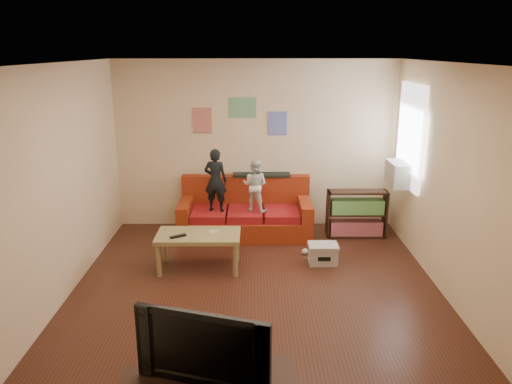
{
  "coord_description": "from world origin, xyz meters",
  "views": [
    {
      "loc": [
        -0.02,
        -5.44,
        2.85
      ],
      "look_at": [
        0.0,
        0.8,
        1.05
      ],
      "focal_mm": 35.0,
      "sensor_mm": 36.0,
      "label": 1
    }
  ],
  "objects_px": {
    "child_b": "(255,185)",
    "bookshelf": "(356,216)",
    "coffee_table": "(198,239)",
    "file_box": "(323,254)",
    "television": "(207,342)",
    "sofa": "(246,215)",
    "child_a": "(216,180)"
  },
  "relations": [
    {
      "from": "child_b",
      "to": "bookshelf",
      "type": "xyz_separation_m",
      "value": [
        1.59,
        0.04,
        -0.51
      ]
    },
    {
      "from": "coffee_table",
      "to": "file_box",
      "type": "xyz_separation_m",
      "value": [
        1.68,
        0.16,
        -0.28
      ]
    },
    {
      "from": "bookshelf",
      "to": "television",
      "type": "distance_m",
      "value": 4.64
    },
    {
      "from": "child_b",
      "to": "bookshelf",
      "type": "distance_m",
      "value": 1.67
    },
    {
      "from": "sofa",
      "to": "television",
      "type": "xyz_separation_m",
      "value": [
        -0.21,
        -4.32,
        0.48
      ]
    },
    {
      "from": "child_a",
      "to": "file_box",
      "type": "xyz_separation_m",
      "value": [
        1.53,
        -1.01,
        -0.78
      ]
    },
    {
      "from": "child_b",
      "to": "television",
      "type": "relative_size",
      "value": 0.8
    },
    {
      "from": "television",
      "to": "sofa",
      "type": "bearing_deg",
      "value": 104.26
    },
    {
      "from": "television",
      "to": "bookshelf",
      "type": "bearing_deg",
      "value": 82.13
    },
    {
      "from": "sofa",
      "to": "television",
      "type": "height_order",
      "value": "television"
    },
    {
      "from": "sofa",
      "to": "coffee_table",
      "type": "distance_m",
      "value": 1.47
    },
    {
      "from": "file_box",
      "to": "child_b",
      "type": "bearing_deg",
      "value": 132.82
    },
    {
      "from": "child_b",
      "to": "file_box",
      "type": "bearing_deg",
      "value": 153.21
    },
    {
      "from": "child_b",
      "to": "file_box",
      "type": "height_order",
      "value": "child_b"
    },
    {
      "from": "coffee_table",
      "to": "television",
      "type": "xyz_separation_m",
      "value": [
        0.4,
        -2.98,
        0.36
      ]
    },
    {
      "from": "child_a",
      "to": "coffee_table",
      "type": "xyz_separation_m",
      "value": [
        -0.15,
        -1.17,
        -0.49
      ]
    },
    {
      "from": "child_b",
      "to": "file_box",
      "type": "xyz_separation_m",
      "value": [
        0.93,
        -1.01,
        -0.7
      ]
    },
    {
      "from": "file_box",
      "to": "television",
      "type": "relative_size",
      "value": 0.39
    },
    {
      "from": "sofa",
      "to": "file_box",
      "type": "xyz_separation_m",
      "value": [
        1.08,
        -1.18,
        -0.16
      ]
    },
    {
      "from": "sofa",
      "to": "coffee_table",
      "type": "xyz_separation_m",
      "value": [
        -0.6,
        -1.34,
        0.12
      ]
    },
    {
      "from": "television",
      "to": "child_b",
      "type": "bearing_deg",
      "value": 102.12
    },
    {
      "from": "child_b",
      "to": "bookshelf",
      "type": "height_order",
      "value": "child_b"
    },
    {
      "from": "sofa",
      "to": "child_a",
      "type": "xyz_separation_m",
      "value": [
        -0.45,
        -0.17,
        0.62
      ]
    },
    {
      "from": "sofa",
      "to": "bookshelf",
      "type": "height_order",
      "value": "sofa"
    },
    {
      "from": "sofa",
      "to": "bookshelf",
      "type": "bearing_deg",
      "value": -4.37
    },
    {
      "from": "child_a",
      "to": "child_b",
      "type": "bearing_deg",
      "value": -166.73
    },
    {
      "from": "bookshelf",
      "to": "sofa",
      "type": "bearing_deg",
      "value": 175.63
    },
    {
      "from": "child_b",
      "to": "file_box",
      "type": "relative_size",
      "value": 2.04
    },
    {
      "from": "bookshelf",
      "to": "file_box",
      "type": "distance_m",
      "value": 1.25
    },
    {
      "from": "child_b",
      "to": "coffee_table",
      "type": "relative_size",
      "value": 0.74
    },
    {
      "from": "sofa",
      "to": "child_a",
      "type": "bearing_deg",
      "value": -159.35
    },
    {
      "from": "child_a",
      "to": "file_box",
      "type": "relative_size",
      "value": 2.43
    }
  ]
}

